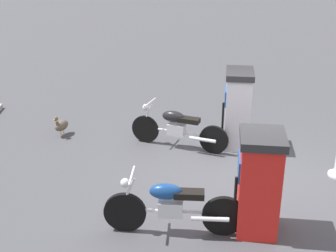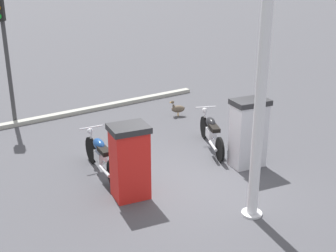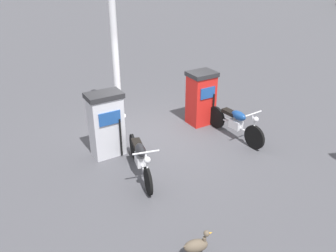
{
  "view_description": "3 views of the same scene",
  "coord_description": "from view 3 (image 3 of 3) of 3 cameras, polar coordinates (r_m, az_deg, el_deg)",
  "views": [
    {
      "loc": [
        1.07,
        7.41,
        4.11
      ],
      "look_at": [
        1.35,
        -0.01,
        1.04
      ],
      "focal_mm": 49.01,
      "sensor_mm": 36.0,
      "label": 1
    },
    {
      "loc": [
        -7.6,
        4.91,
        4.69
      ],
      "look_at": [
        0.68,
        0.23,
        1.08
      ],
      "focal_mm": 48.35,
      "sensor_mm": 36.0,
      "label": 2
    },
    {
      "loc": [
        6.94,
        -4.76,
        4.54
      ],
      "look_at": [
        0.62,
        -0.14,
        0.64
      ],
      "focal_mm": 37.18,
      "sensor_mm": 36.0,
      "label": 3
    }
  ],
  "objects": [
    {
      "name": "wandering_duck",
      "position": [
        6.05,
        4.69,
        -18.87
      ],
      "size": [
        0.34,
        0.49,
        0.51
      ],
      "color": "brown",
      "rests_on": "ground"
    },
    {
      "name": "ground_plane",
      "position": [
        9.56,
        -1.51,
        -1.84
      ],
      "size": [
        120.0,
        120.0,
        0.0
      ],
      "primitive_type": "plane",
      "color": "#424247"
    },
    {
      "name": "fuel_pump_near",
      "position": [
        8.54,
        -10.07,
        0.3
      ],
      "size": [
        0.65,
        0.89,
        1.63
      ],
      "color": "silver",
      "rests_on": "ground"
    },
    {
      "name": "canopy_support_pole",
      "position": [
        10.13,
        -8.75,
        12.94
      ],
      "size": [
        0.4,
        0.4,
        4.58
      ],
      "color": "silver",
      "rests_on": "ground"
    },
    {
      "name": "motorcycle_near_pump",
      "position": [
        7.81,
        -4.58,
        -5.05
      ],
      "size": [
        2.02,
        0.9,
        0.94
      ],
      "color": "black",
      "rests_on": "ground"
    },
    {
      "name": "fuel_pump_far",
      "position": [
        10.1,
        5.44,
        4.63
      ],
      "size": [
        0.73,
        0.82,
        1.57
      ],
      "color": "red",
      "rests_on": "ground"
    },
    {
      "name": "motorcycle_far_pump",
      "position": [
        9.51,
        11.0,
        0.56
      ],
      "size": [
        2.1,
        0.56,
        0.96
      ],
      "color": "black",
      "rests_on": "ground"
    }
  ]
}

